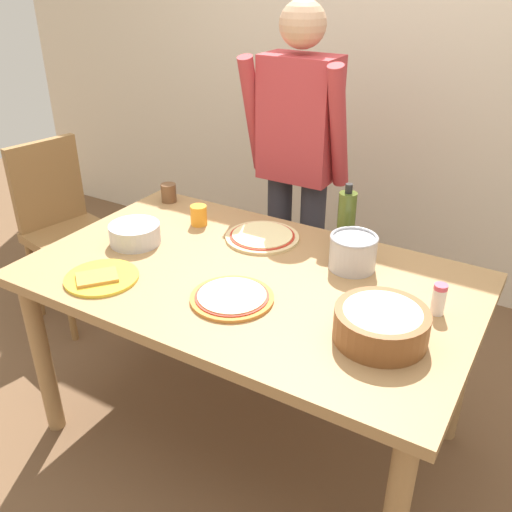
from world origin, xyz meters
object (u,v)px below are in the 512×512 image
salt_shaker (439,299)px  cup_orange (199,215)px  dining_table (249,295)px  cup_small_brown (169,193)px  olive_oil_bottle (346,219)px  chair_wooden_left (64,222)px  pizza_raw_on_board (262,237)px  popcorn_bowl (381,322)px  steel_pot (353,252)px  pizza_cooked_on_tray (232,297)px  person_cook (298,159)px  plate_with_slice (101,278)px  mixing_bowl_steel (135,234)px

salt_shaker → cup_orange: bearing=171.4°
dining_table → cup_small_brown: cup_small_brown is taller
cup_orange → cup_small_brown: bearing=153.3°
olive_oil_bottle → cup_small_brown: (-0.88, -0.00, -0.07)m
chair_wooden_left → olive_oil_bottle: 1.56m
pizza_raw_on_board → olive_oil_bottle: bearing=21.1°
chair_wooden_left → pizza_raw_on_board: size_ratio=3.19×
cup_orange → salt_shaker: 1.06m
popcorn_bowl → cup_small_brown: 1.32m
steel_pot → olive_oil_bottle: bearing=121.2°
pizza_raw_on_board → cup_orange: bearing=-176.2°
pizza_raw_on_board → pizza_cooked_on_tray: 0.47m
person_cook → plate_with_slice: 1.10m
dining_table → popcorn_bowl: 0.57m
plate_with_slice → mixing_bowl_steel: 0.30m
person_cook → steel_pot: 0.73m
olive_oil_bottle → cup_orange: (-0.61, -0.14, -0.07)m
salt_shaker → dining_table: bearing=-171.8°
mixing_bowl_steel → pizza_cooked_on_tray: bearing=-15.6°
olive_oil_bottle → pizza_cooked_on_tray: bearing=-106.1°
olive_oil_bottle → cup_small_brown: olive_oil_bottle is taller
chair_wooden_left → pizza_cooked_on_tray: size_ratio=3.39×
olive_oil_bottle → cup_orange: bearing=-167.2°
pizza_cooked_on_tray → cup_small_brown: (-0.71, 0.56, 0.03)m
pizza_raw_on_board → popcorn_bowl: (0.64, -0.40, 0.05)m
chair_wooden_left → pizza_cooked_on_tray: bearing=-19.0°
person_cook → cup_orange: person_cook is taller
person_cook → mixing_bowl_steel: bearing=-112.4°
popcorn_bowl → mixing_bowl_steel: popcorn_bowl is taller
olive_oil_bottle → dining_table: bearing=-117.7°
pizza_cooked_on_tray → plate_with_slice: (-0.47, -0.13, -0.00)m
chair_wooden_left → steel_pot: size_ratio=5.48×
chair_wooden_left → plate_with_slice: bearing=-33.7°
person_cook → chair_wooden_left: person_cook is taller
mixing_bowl_steel → salt_shaker: bearing=5.5°
chair_wooden_left → salt_shaker: (1.97, -0.20, 0.27)m
person_cook → salt_shaker: (0.84, -0.66, -0.13)m
mixing_bowl_steel → chair_wooden_left: bearing=158.8°
plate_with_slice → steel_pot: steel_pot is taller
pizza_cooked_on_tray → salt_shaker: (0.61, 0.27, 0.04)m
dining_table → olive_oil_bottle: 0.48m
plate_with_slice → olive_oil_bottle: 0.94m
person_cook → pizza_cooked_on_tray: 0.98m
popcorn_bowl → olive_oil_bottle: (-0.33, 0.52, 0.05)m
cup_orange → pizza_cooked_on_tray: bearing=-43.9°
pizza_cooked_on_tray → cup_small_brown: 0.91m
pizza_cooked_on_tray → cup_small_brown: size_ratio=3.29×
steel_pot → cup_small_brown: size_ratio=2.04×
cup_small_brown → steel_pot: bearing=-9.1°
person_cook → cup_orange: 0.56m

